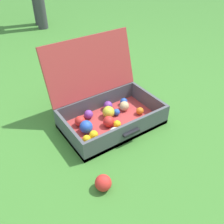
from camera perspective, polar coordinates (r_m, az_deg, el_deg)
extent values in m
plane|color=#3D7A2D|center=(1.58, -0.48, -4.10)|extent=(16.00, 16.00, 0.00)
cube|color=#B23838|center=(1.61, 0.00, -2.56)|extent=(0.61, 0.37, 0.03)
cube|color=#4C5156|center=(1.47, -9.66, -4.98)|extent=(0.02, 0.37, 0.13)
cube|color=#4C5156|center=(1.73, 8.16, 2.38)|extent=(0.02, 0.37, 0.13)
cube|color=#4C5156|center=(1.47, 3.91, -4.50)|extent=(0.58, 0.02, 0.13)
cube|color=#4C5156|center=(1.70, -3.37, 2.00)|extent=(0.58, 0.02, 0.13)
cube|color=#B23838|center=(1.62, -4.87, 10.21)|extent=(0.61, 0.13, 0.36)
cube|color=black|center=(1.45, 4.42, -4.74)|extent=(0.11, 0.02, 0.02)
sphere|color=orange|center=(1.66, 6.33, 0.24)|extent=(0.05, 0.05, 0.05)
sphere|color=red|center=(1.52, 2.65, -3.69)|extent=(0.05, 0.05, 0.05)
sphere|color=red|center=(1.55, -0.92, -2.22)|extent=(0.07, 0.07, 0.07)
sphere|color=yellow|center=(1.47, -4.17, -5.16)|extent=(0.05, 0.05, 0.05)
sphere|color=blue|center=(1.51, -5.87, -3.36)|extent=(0.08, 0.08, 0.08)
sphere|color=blue|center=(1.74, 2.69, 2.36)|extent=(0.05, 0.05, 0.05)
sphere|color=purple|center=(1.69, -0.91, 1.48)|extent=(0.06, 0.06, 0.06)
sphere|color=blue|center=(1.65, 1.04, -0.03)|extent=(0.04, 0.04, 0.04)
sphere|color=#CCDB38|center=(1.62, -0.81, -0.01)|extent=(0.08, 0.08, 0.08)
sphere|color=purple|center=(1.62, -5.33, -0.52)|extent=(0.06, 0.06, 0.06)
sphere|color=yellow|center=(1.55, 1.17, -2.76)|extent=(0.05, 0.05, 0.05)
sphere|color=#D1B784|center=(1.69, 2.78, 1.36)|extent=(0.06, 0.06, 0.06)
sphere|color=red|center=(1.57, -7.24, -2.06)|extent=(0.07, 0.07, 0.07)
sphere|color=white|center=(1.47, 0.62, -4.71)|extent=(0.07, 0.07, 0.07)
sphere|color=orange|center=(1.44, -2.24, -6.47)|extent=(0.05, 0.05, 0.05)
sphere|color=yellow|center=(1.45, -5.75, -6.12)|extent=(0.05, 0.05, 0.05)
sphere|color=red|center=(1.25, -1.99, -15.72)|extent=(0.08, 0.08, 0.08)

